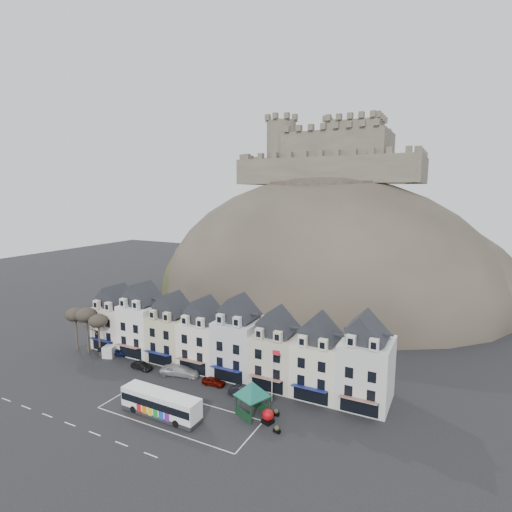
{
  "coord_description": "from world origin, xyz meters",
  "views": [
    {
      "loc": [
        33.97,
        -38.35,
        29.61
      ],
      "look_at": [
        2.21,
        24.0,
        18.43
      ],
      "focal_mm": 28.0,
      "sensor_mm": 36.0,
      "label": 1
    }
  ],
  "objects_px": {
    "white_van": "(113,349)",
    "car_charcoal": "(244,391)",
    "car_maroon": "(214,381)",
    "car_navy": "(118,352)",
    "bus_shelter": "(252,389)",
    "car_black": "(142,366)",
    "red_buoy": "(268,416)",
    "car_silver": "(177,370)",
    "flagpole": "(273,371)",
    "car_white": "(184,371)",
    "bus": "(161,403)"
  },
  "relations": [
    {
      "from": "bus_shelter",
      "to": "car_silver",
      "type": "relative_size",
      "value": 1.3
    },
    {
      "from": "car_silver",
      "to": "red_buoy",
      "type": "bearing_deg",
      "value": -128.14
    },
    {
      "from": "bus_shelter",
      "to": "red_buoy",
      "type": "bearing_deg",
      "value": 7.16
    },
    {
      "from": "car_charcoal",
      "to": "white_van",
      "type": "bearing_deg",
      "value": 76.91
    },
    {
      "from": "white_van",
      "to": "car_maroon",
      "type": "distance_m",
      "value": 23.26
    },
    {
      "from": "car_charcoal",
      "to": "bus_shelter",
      "type": "bearing_deg",
      "value": -146.57
    },
    {
      "from": "red_buoy",
      "to": "car_navy",
      "type": "height_order",
      "value": "red_buoy"
    },
    {
      "from": "car_silver",
      "to": "car_white",
      "type": "height_order",
      "value": "car_white"
    },
    {
      "from": "car_black",
      "to": "red_buoy",
      "type": "bearing_deg",
      "value": -98.02
    },
    {
      "from": "flagpole",
      "to": "car_maroon",
      "type": "bearing_deg",
      "value": 178.18
    },
    {
      "from": "car_silver",
      "to": "flagpole",
      "type": "bearing_deg",
      "value": -113.69
    },
    {
      "from": "bus",
      "to": "car_black",
      "type": "height_order",
      "value": "bus"
    },
    {
      "from": "car_navy",
      "to": "car_charcoal",
      "type": "distance_m",
      "value": 27.67
    },
    {
      "from": "flagpole",
      "to": "car_silver",
      "type": "relative_size",
      "value": 1.5
    },
    {
      "from": "white_van",
      "to": "car_charcoal",
      "type": "bearing_deg",
      "value": -23.98
    },
    {
      "from": "flagpole",
      "to": "bus",
      "type": "bearing_deg",
      "value": -139.69
    },
    {
      "from": "car_white",
      "to": "car_charcoal",
      "type": "distance_m",
      "value": 12.03
    },
    {
      "from": "red_buoy",
      "to": "car_black",
      "type": "relative_size",
      "value": 0.5
    },
    {
      "from": "car_black",
      "to": "car_charcoal",
      "type": "height_order",
      "value": "car_charcoal"
    },
    {
      "from": "car_white",
      "to": "car_charcoal",
      "type": "height_order",
      "value": "car_white"
    },
    {
      "from": "bus",
      "to": "flagpole",
      "type": "relative_size",
      "value": 1.47
    },
    {
      "from": "red_buoy",
      "to": "car_navy",
      "type": "relative_size",
      "value": 0.48
    },
    {
      "from": "car_white",
      "to": "white_van",
      "type": "bearing_deg",
      "value": 77.14
    },
    {
      "from": "flagpole",
      "to": "bus_shelter",
      "type": "bearing_deg",
      "value": -102.83
    },
    {
      "from": "car_maroon",
      "to": "car_charcoal",
      "type": "relative_size",
      "value": 0.82
    },
    {
      "from": "flagpole",
      "to": "car_black",
      "type": "bearing_deg",
      "value": -178.79
    },
    {
      "from": "bus_shelter",
      "to": "red_buoy",
      "type": "xyz_separation_m",
      "value": [
        2.69,
        -0.77,
        -2.75
      ]
    },
    {
      "from": "bus_shelter",
      "to": "flagpole",
      "type": "height_order",
      "value": "flagpole"
    },
    {
      "from": "white_van",
      "to": "car_maroon",
      "type": "height_order",
      "value": "white_van"
    },
    {
      "from": "bus_shelter",
      "to": "white_van",
      "type": "relative_size",
      "value": 1.44
    },
    {
      "from": "car_silver",
      "to": "car_white",
      "type": "xyz_separation_m",
      "value": [
        1.2,
        0.1,
        0.02
      ]
    },
    {
      "from": "flagpole",
      "to": "car_maroon",
      "type": "relative_size",
      "value": 2.16
    },
    {
      "from": "bus_shelter",
      "to": "flagpole",
      "type": "bearing_deg",
      "value": 100.35
    },
    {
      "from": "car_maroon",
      "to": "car_navy",
      "type": "bearing_deg",
      "value": 81.5
    },
    {
      "from": "car_silver",
      "to": "car_black",
      "type": "bearing_deg",
      "value": 80.17
    },
    {
      "from": "white_van",
      "to": "car_silver",
      "type": "xyz_separation_m",
      "value": [
        15.82,
        -1.2,
        -0.26
      ]
    },
    {
      "from": "bus_shelter",
      "to": "white_van",
      "type": "distance_m",
      "value": 33.13
    },
    {
      "from": "red_buoy",
      "to": "flagpole",
      "type": "height_order",
      "value": "flagpole"
    },
    {
      "from": "bus_shelter",
      "to": "car_navy",
      "type": "height_order",
      "value": "bus_shelter"
    },
    {
      "from": "red_buoy",
      "to": "car_white",
      "type": "relative_size",
      "value": 0.36
    },
    {
      "from": "bus",
      "to": "bus_shelter",
      "type": "height_order",
      "value": "bus_shelter"
    },
    {
      "from": "car_black",
      "to": "car_silver",
      "type": "relative_size",
      "value": 0.72
    },
    {
      "from": "bus_shelter",
      "to": "white_van",
      "type": "height_order",
      "value": "bus_shelter"
    },
    {
      "from": "white_van",
      "to": "car_navy",
      "type": "height_order",
      "value": "white_van"
    },
    {
      "from": "car_charcoal",
      "to": "car_white",
      "type": "bearing_deg",
      "value": 75.25
    },
    {
      "from": "car_maroon",
      "to": "car_charcoal",
      "type": "xyz_separation_m",
      "value": [
        5.78,
        -0.81,
        0.11
      ]
    },
    {
      "from": "car_white",
      "to": "car_maroon",
      "type": "height_order",
      "value": "car_white"
    },
    {
      "from": "car_white",
      "to": "bus_shelter",
      "type": "bearing_deg",
      "value": -117.94
    },
    {
      "from": "bus",
      "to": "car_silver",
      "type": "xyz_separation_m",
      "value": [
        -5.76,
        10.82,
        -1.08
      ]
    },
    {
      "from": "white_van",
      "to": "car_black",
      "type": "distance_m",
      "value": 9.62
    }
  ]
}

